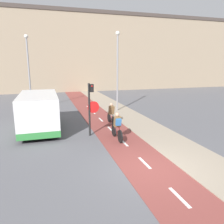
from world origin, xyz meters
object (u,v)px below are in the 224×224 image
at_px(van, 39,113).
at_px(cyclist_far, 111,115).
at_px(traffic_light_pole, 91,104).
at_px(street_lamp_sidewalk, 117,63).
at_px(cyclist_near, 117,127).
at_px(street_lamp_far, 28,64).

bearing_deg(van, cyclist_far, -0.41).
relative_size(traffic_light_pole, cyclist_far, 1.76).
height_order(street_lamp_sidewalk, cyclist_near, street_lamp_sidewalk).
bearing_deg(street_lamp_far, cyclist_far, -51.13).
xyz_separation_m(cyclist_near, cyclist_far, (0.59, 3.09, -0.05)).
xyz_separation_m(traffic_light_pole, cyclist_near, (1.19, -1.15, -1.15)).
relative_size(traffic_light_pole, street_lamp_far, 0.46).
height_order(traffic_light_pole, van, traffic_light_pole).
distance_m(traffic_light_pole, cyclist_near, 2.02).
bearing_deg(street_lamp_sidewalk, street_lamp_far, 159.31).
relative_size(cyclist_far, van, 0.34).
height_order(cyclist_near, van, van).
height_order(traffic_light_pole, street_lamp_far, street_lamp_far).
bearing_deg(cyclist_near, street_lamp_sidewalk, 71.75).
relative_size(street_lamp_sidewalk, cyclist_far, 3.91).
height_order(street_lamp_sidewalk, cyclist_far, street_lamp_sidewalk).
relative_size(street_lamp_far, cyclist_near, 3.63).
height_order(street_lamp_far, cyclist_far, street_lamp_far).
bearing_deg(street_lamp_far, street_lamp_sidewalk, -20.69).
distance_m(street_lamp_sidewalk, van, 8.11).
height_order(traffic_light_pole, street_lamp_sidewalk, street_lamp_sidewalk).
height_order(traffic_light_pole, cyclist_near, traffic_light_pole).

